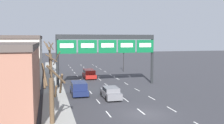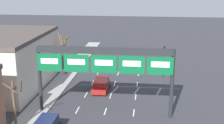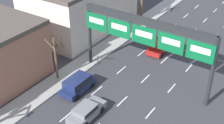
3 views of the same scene
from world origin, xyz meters
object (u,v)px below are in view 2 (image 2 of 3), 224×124
Objects in this scene: traffic_light_near_gantry at (164,55)px; sign_gantry at (104,61)px; tree_bare_third at (65,53)px; suv_red at (101,84)px; tree_bare_closest at (15,103)px.

sign_gantry is at bearing -116.00° from traffic_light_near_gantry.
tree_bare_third is (-15.54, -0.40, -0.00)m from traffic_light_near_gantry.
tree_bare_third is at bearing 135.53° from suv_red.
suv_red is 0.88× the size of tree_bare_closest.
tree_bare_third is at bearing -178.51° from traffic_light_near_gantry.
sign_gantry is at bearing -78.67° from suv_red.
traffic_light_near_gantry is at bearing 64.00° from sign_gantry.
suv_red is (-1.54, 7.67, -5.40)m from sign_gantry.
sign_gantry reaches higher than tree_bare_third.
tree_bare_closest reaches higher than traffic_light_near_gantry.
sign_gantry is 16.83m from tree_bare_third.
sign_gantry reaches higher than traffic_light_near_gantry.
suv_red is 14.45m from tree_bare_closest.
tree_bare_third reaches higher than tree_bare_closest.
tree_bare_closest reaches higher than suv_red.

